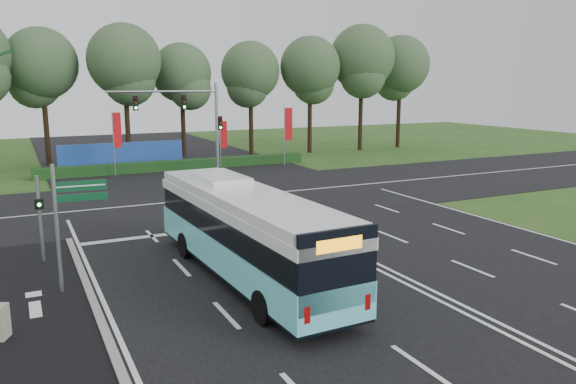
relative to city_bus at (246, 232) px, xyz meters
name	(u,v)px	position (x,y,z in m)	size (l,w,h in m)	color
ground	(330,247)	(4.79, 2.14, -1.75)	(120.00, 120.00, 0.00)	#25521B
road_main	(330,246)	(4.79, 2.14, -1.73)	(20.00, 120.00, 0.04)	black
road_cross	(233,197)	(4.79, 14.14, -1.73)	(120.00, 14.00, 0.05)	black
bike_path	(11,327)	(-7.71, -0.86, -1.72)	(5.00, 18.00, 0.06)	black
kerb_strip	(97,311)	(-5.31, -0.86, -1.69)	(0.25, 18.00, 0.12)	gray
city_bus	(246,232)	(0.00, 0.00, 0.00)	(2.95, 12.20, 3.48)	#66E1ED
pedestrian_signal	(40,216)	(-6.49, 5.27, 0.15)	(0.33, 0.42, 3.48)	gray
street_sign	(67,213)	(-5.78, 1.39, 1.00)	(1.72, 0.20, 4.41)	gray
banner_flag_left	(116,134)	(-0.17, 25.54, 1.45)	(0.69, 0.30, 4.94)	gray
banner_flag_mid	(223,137)	(8.05, 24.86, 0.93)	(0.60, 0.08, 4.08)	gray
banner_flag_right	(287,128)	(13.67, 24.52, 1.53)	(0.75, 0.11, 5.06)	gray
traffic_light_gantry	(194,115)	(5.00, 22.64, 2.91)	(8.41, 0.28, 7.00)	gray
hedge	(178,165)	(4.79, 26.64, -1.35)	(22.00, 1.20, 0.80)	#153814
blue_hoarding	(122,156)	(0.79, 29.14, -0.65)	(10.00, 0.30, 2.20)	#1F4CAA
eucalyptus_row	(202,64)	(9.01, 32.95, 6.96)	(53.84, 8.85, 12.95)	black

